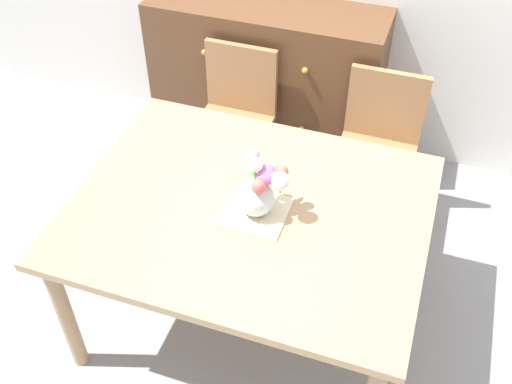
# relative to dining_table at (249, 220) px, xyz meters

# --- Properties ---
(ground_plane) EXTENTS (12.00, 12.00, 0.00)m
(ground_plane) POSITION_rel_dining_table_xyz_m (0.00, 0.00, -0.68)
(ground_plane) COLOR #939399
(dining_table) EXTENTS (1.51, 1.19, 0.77)m
(dining_table) POSITION_rel_dining_table_xyz_m (0.00, 0.00, 0.00)
(dining_table) COLOR tan
(dining_table) RESTS_ON ground_plane
(chair_left) EXTENTS (0.42, 0.42, 0.90)m
(chair_left) POSITION_rel_dining_table_xyz_m (-0.41, 0.94, -0.17)
(chair_left) COLOR #9E7047
(chair_left) RESTS_ON ground_plane
(chair_right) EXTENTS (0.42, 0.42, 0.90)m
(chair_right) POSITION_rel_dining_table_xyz_m (0.41, 0.94, -0.17)
(chair_right) COLOR #9E7047
(chair_right) RESTS_ON ground_plane
(dresser) EXTENTS (1.40, 0.47, 1.00)m
(dresser) POSITION_rel_dining_table_xyz_m (-0.36, 1.33, -0.18)
(dresser) COLOR brown
(dresser) RESTS_ON ground_plane
(placemat) EXTENTS (0.26, 0.26, 0.01)m
(placemat) POSITION_rel_dining_table_xyz_m (0.04, -0.03, 0.09)
(placemat) COLOR beige
(placemat) RESTS_ON dining_table
(flower_vase) EXTENTS (0.22, 0.21, 0.27)m
(flower_vase) POSITION_rel_dining_table_xyz_m (0.06, -0.02, 0.21)
(flower_vase) COLOR silver
(flower_vase) RESTS_ON placemat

